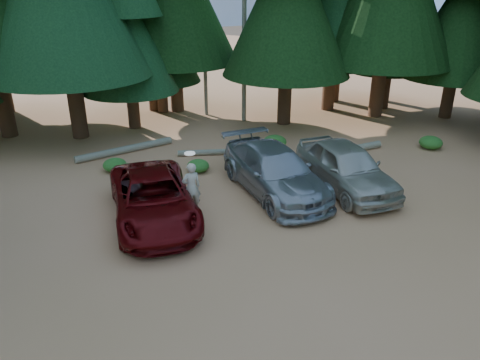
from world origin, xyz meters
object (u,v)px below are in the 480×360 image
(silver_minivan_right, at_px, (346,167))
(log_right, at_px, (335,153))
(frisbee_player, at_px, (191,187))
(silver_minivan_center, at_px, (275,171))
(red_pickup, at_px, (153,198))
(log_left, at_px, (125,150))
(log_mid, at_px, (213,152))

(silver_minivan_right, distance_m, log_right, 3.54)
(silver_minivan_right, xyz_separation_m, frisbee_player, (-5.96, -1.38, 0.18))
(silver_minivan_center, xyz_separation_m, silver_minivan_right, (2.76, -0.07, 0.04))
(frisbee_player, bearing_deg, silver_minivan_center, -172.27)
(silver_minivan_right, relative_size, log_right, 1.02)
(silver_minivan_right, relative_size, frisbee_player, 2.49)
(red_pickup, relative_size, log_left, 1.21)
(log_mid, bearing_deg, log_left, 170.73)
(red_pickup, height_order, frisbee_player, frisbee_player)
(log_mid, bearing_deg, frisbee_player, -99.40)
(red_pickup, distance_m, log_right, 9.38)
(red_pickup, relative_size, log_right, 1.09)
(silver_minivan_center, bearing_deg, silver_minivan_right, -16.84)
(frisbee_player, height_order, log_right, frisbee_player)
(silver_minivan_right, xyz_separation_m, log_right, (0.80, 3.37, -0.73))
(red_pickup, height_order, log_left, red_pickup)
(silver_minivan_right, distance_m, log_mid, 6.47)
(silver_minivan_right, height_order, log_left, silver_minivan_right)
(log_right, bearing_deg, red_pickup, -167.65)
(red_pickup, xyz_separation_m, silver_minivan_right, (7.25, 1.42, 0.11))
(silver_minivan_right, relative_size, log_mid, 1.66)
(silver_minivan_right, bearing_deg, log_left, 137.89)
(log_mid, bearing_deg, red_pickup, -110.89)
(red_pickup, relative_size, log_mid, 1.78)
(frisbee_player, relative_size, log_left, 0.45)
(silver_minivan_center, distance_m, silver_minivan_right, 2.77)
(red_pickup, height_order, silver_minivan_right, silver_minivan_right)
(log_left, bearing_deg, silver_minivan_center, -67.23)
(silver_minivan_center, bearing_deg, log_left, 123.79)
(silver_minivan_right, height_order, log_right, silver_minivan_right)
(silver_minivan_center, height_order, frisbee_player, frisbee_player)
(silver_minivan_center, bearing_deg, red_pickup, -177.02)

